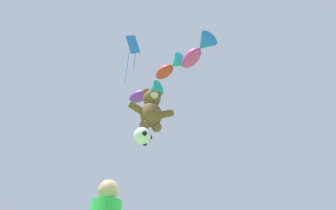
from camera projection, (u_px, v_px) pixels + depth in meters
name	position (u px, v px, depth m)	size (l,w,h in m)	color
teddy_bear_kite	(151.00, 109.00, 12.80)	(2.33, 1.03, 2.36)	brown
soccer_ball_kite	(142.00, 136.00, 11.70)	(0.86, 0.86, 0.79)	white
fish_kite_magenta	(198.00, 51.00, 13.76)	(1.21, 2.49, 0.97)	#E53F9E
fish_kite_crimson	(170.00, 67.00, 15.71)	(1.55, 2.31, 0.95)	red
fish_kite_violet	(146.00, 93.00, 17.18)	(2.13, 2.51, 1.06)	purple
diamond_kite	(133.00, 47.00, 14.08)	(1.07, 0.91, 3.30)	blue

